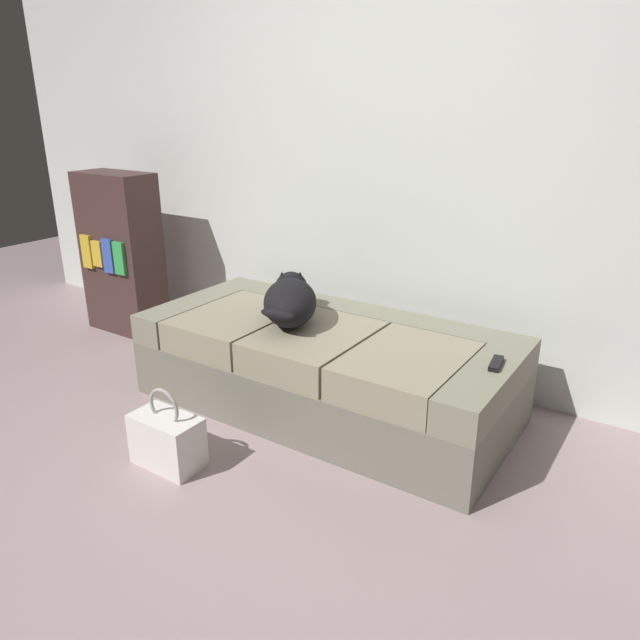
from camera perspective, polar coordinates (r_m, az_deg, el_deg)
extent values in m
plane|color=#A28B8D|center=(2.56, -13.47, -17.61)|extent=(10.00, 10.00, 0.00)
cube|color=silver|center=(3.44, 7.05, 17.71)|extent=(6.40, 0.10, 2.80)
cube|color=slate|center=(3.17, 0.50, -5.81)|extent=(1.94, 0.89, 0.30)
cube|color=gray|center=(3.60, -11.15, 0.96)|extent=(0.20, 0.89, 0.16)
cube|color=gray|center=(2.75, 15.94, -5.71)|extent=(0.20, 0.89, 0.16)
cube|color=gray|center=(3.35, 3.73, -0.12)|extent=(1.54, 0.20, 0.16)
cube|color=gray|center=(3.30, -7.92, -0.64)|extent=(0.50, 0.67, 0.16)
cube|color=gray|center=(3.00, -0.53, -2.59)|extent=(0.50, 0.67, 0.16)
cube|color=gray|center=(2.77, 8.30, -4.84)|extent=(0.50, 0.67, 0.16)
ellipsoid|color=black|center=(3.08, -2.88, 1.72)|extent=(0.50, 0.55, 0.22)
sphere|color=black|center=(3.29, -2.77, 3.09)|extent=(0.18, 0.18, 0.18)
ellipsoid|color=black|center=(3.37, -2.73, 3.33)|extent=(0.12, 0.12, 0.06)
cone|color=black|center=(3.28, -3.66, 4.21)|extent=(0.05, 0.05, 0.05)
cone|color=black|center=(3.27, -1.92, 4.23)|extent=(0.05, 0.05, 0.05)
ellipsoid|color=black|center=(2.87, -4.09, 0.54)|extent=(0.19, 0.07, 0.05)
cube|color=black|center=(2.71, 16.49, -4.01)|extent=(0.06, 0.15, 0.02)
cube|color=white|center=(2.79, -14.40, -11.13)|extent=(0.32, 0.18, 0.24)
torus|color=#A4A19C|center=(2.71, -14.71, -8.05)|extent=(0.18, 0.02, 0.18)
cube|color=#412B29|center=(4.36, -18.43, 6.04)|extent=(0.56, 0.28, 1.10)
cube|color=gold|center=(4.40, -21.38, 6.11)|extent=(0.09, 0.02, 0.23)
cube|color=gold|center=(4.31, -20.50, 5.95)|extent=(0.09, 0.02, 0.17)
cube|color=#3752B4|center=(4.22, -19.59, 5.78)|extent=(0.09, 0.02, 0.23)
cube|color=green|center=(4.13, -18.64, 5.60)|extent=(0.09, 0.02, 0.22)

